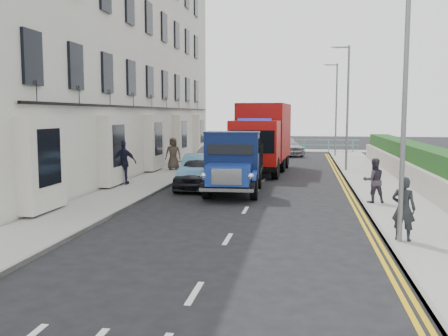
# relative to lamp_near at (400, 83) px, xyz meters

# --- Properties ---
(ground) EXTENTS (120.00, 120.00, 0.00)m
(ground) POSITION_rel_lamp_near_xyz_m (-4.18, 2.00, -4.00)
(ground) COLOR black
(ground) RESTS_ON ground
(pavement_west) EXTENTS (2.40, 38.00, 0.12)m
(pavement_west) POSITION_rel_lamp_near_xyz_m (-9.38, 11.00, -3.94)
(pavement_west) COLOR gray
(pavement_west) RESTS_ON ground
(pavement_east) EXTENTS (2.60, 38.00, 0.12)m
(pavement_east) POSITION_rel_lamp_near_xyz_m (1.12, 11.00, -3.94)
(pavement_east) COLOR gray
(pavement_east) RESTS_ON ground
(promenade) EXTENTS (30.00, 2.50, 0.12)m
(promenade) POSITION_rel_lamp_near_xyz_m (-4.18, 31.00, -3.94)
(promenade) COLOR gray
(promenade) RESTS_ON ground
(sea_plane) EXTENTS (120.00, 120.00, 0.00)m
(sea_plane) POSITION_rel_lamp_near_xyz_m (-4.18, 62.00, -4.00)
(sea_plane) COLOR slate
(sea_plane) RESTS_ON ground
(terrace_west) EXTENTS (6.31, 30.20, 14.25)m
(terrace_west) POSITION_rel_lamp_near_xyz_m (-13.65, 15.00, 3.17)
(terrace_west) COLOR silver
(terrace_west) RESTS_ON ground
(garden_east) EXTENTS (1.45, 28.00, 1.75)m
(garden_east) POSITION_rel_lamp_near_xyz_m (3.03, 11.00, -3.10)
(garden_east) COLOR #B2AD9E
(garden_east) RESTS_ON ground
(seafront_railing) EXTENTS (13.00, 0.08, 1.11)m
(seafront_railing) POSITION_rel_lamp_near_xyz_m (-4.18, 30.20, -3.42)
(seafront_railing) COLOR #59B2A5
(seafront_railing) RESTS_ON ground
(lamp_near) EXTENTS (1.23, 0.18, 7.00)m
(lamp_near) POSITION_rel_lamp_near_xyz_m (0.00, 0.00, 0.00)
(lamp_near) COLOR slate
(lamp_near) RESTS_ON ground
(lamp_mid) EXTENTS (1.23, 0.18, 7.00)m
(lamp_mid) POSITION_rel_lamp_near_xyz_m (0.00, 16.00, 0.00)
(lamp_mid) COLOR slate
(lamp_mid) RESTS_ON ground
(lamp_far) EXTENTS (1.23, 0.18, 7.00)m
(lamp_far) POSITION_rel_lamp_near_xyz_m (0.00, 26.00, 0.00)
(lamp_far) COLOR slate
(lamp_far) RESTS_ON ground
(bedford_lorry) EXTENTS (2.31, 5.42, 2.52)m
(bedford_lorry) POSITION_rel_lamp_near_xyz_m (-5.04, 6.96, -2.84)
(bedford_lorry) COLOR black
(bedford_lorry) RESTS_ON ground
(red_lorry) EXTENTS (2.89, 7.45, 3.83)m
(red_lorry) POSITION_rel_lamp_near_xyz_m (-4.52, 15.26, -1.96)
(red_lorry) COLOR black
(red_lorry) RESTS_ON ground
(parked_car_front) EXTENTS (1.64, 4.02, 1.37)m
(parked_car_front) POSITION_rel_lamp_near_xyz_m (-6.78, 8.56, -3.31)
(parked_car_front) COLOR black
(parked_car_front) RESTS_ON ground
(parked_car_mid) EXTENTS (1.86, 4.53, 1.46)m
(parked_car_mid) POSITION_rel_lamp_near_xyz_m (-6.78, 9.12, -3.27)
(parked_car_mid) COLOR #5B9BC4
(parked_car_mid) RESTS_ON ground
(parked_car_rear) EXTENTS (2.20, 5.04, 1.44)m
(parked_car_rear) POSITION_rel_lamp_near_xyz_m (-7.46, 15.48, -3.28)
(parked_car_rear) COLOR #A4A5A9
(parked_car_rear) RESTS_ON ground
(seafront_car_left) EXTENTS (2.95, 5.51, 1.47)m
(seafront_car_left) POSITION_rel_lamp_near_xyz_m (-5.08, 22.82, -3.26)
(seafront_car_left) COLOR black
(seafront_car_left) RESTS_ON ground
(seafront_car_right) EXTENTS (3.44, 4.74, 1.50)m
(seafront_car_right) POSITION_rel_lamp_near_xyz_m (-3.68, 26.80, -3.25)
(seafront_car_right) COLOR #B5B4BA
(seafront_car_right) RESTS_ON ground
(pedestrian_east_near) EXTENTS (0.69, 0.59, 1.60)m
(pedestrian_east_near) POSITION_rel_lamp_near_xyz_m (0.22, 0.14, -3.08)
(pedestrian_east_near) COLOR #232428
(pedestrian_east_near) RESTS_ON pavement_east
(pedestrian_east_far) EXTENTS (0.87, 0.74, 1.58)m
(pedestrian_east_far) POSITION_rel_lamp_near_xyz_m (0.22, 5.51, -3.09)
(pedestrian_east_far) COLOR #37303B
(pedestrian_east_far) RESTS_ON pavement_east
(pedestrian_west_near) EXTENTS (1.19, 0.58, 1.97)m
(pedestrian_west_near) POSITION_rel_lamp_near_xyz_m (-10.18, 8.51, -2.89)
(pedestrian_west_near) COLOR black
(pedestrian_west_near) RESTS_ON pavement_west
(pedestrian_west_far) EXTENTS (0.93, 0.64, 1.81)m
(pedestrian_west_far) POSITION_rel_lamp_near_xyz_m (-9.52, 14.62, -2.97)
(pedestrian_west_far) COLOR #3E362D
(pedestrian_west_far) RESTS_ON pavement_west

